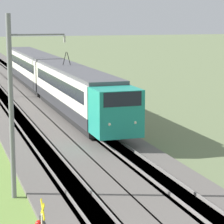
# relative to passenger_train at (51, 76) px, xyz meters

# --- Properties ---
(ballast_adjacent) EXTENTS (240.00, 4.40, 0.30)m
(ballast_adjacent) POSITION_rel_passenger_train_xyz_m (14.83, 0.00, -2.28)
(ballast_adjacent) COLOR #605B56
(ballast_adjacent) RESTS_ON ground
(track_adjacent) EXTENTS (240.00, 1.57, 0.45)m
(track_adjacent) POSITION_rel_passenger_train_xyz_m (14.83, -0.00, -2.27)
(track_adjacent) COLOR #4C4238
(track_adjacent) RESTS_ON ground
(passenger_train) EXTENTS (41.70, 2.90, 5.17)m
(passenger_train) POSITION_rel_passenger_train_xyz_m (0.00, 0.00, 0.00)
(passenger_train) COLOR teal
(passenger_train) RESTS_ON ground
(catenary_mast_near) EXTENTS (0.22, 2.56, 8.20)m
(catenary_mast_near) POSITION_rel_passenger_train_xyz_m (-26.78, 6.98, 1.81)
(catenary_mast_near) COLOR slate
(catenary_mast_near) RESTS_ON ground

